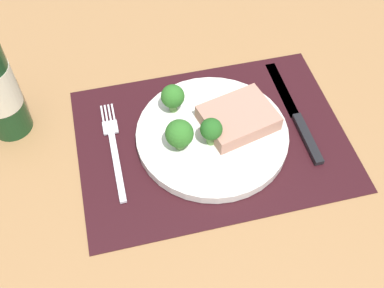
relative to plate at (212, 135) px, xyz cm
name	(u,v)px	position (x,y,z in cm)	size (l,w,h in cm)	color
ground_plane	(212,145)	(0.00, 0.00, -2.60)	(140.00, 110.00, 3.00)	#996D42
placemat	(212,139)	(0.00, 0.00, -0.95)	(42.63, 30.87, 0.30)	black
plate	(212,135)	(0.00, 0.00, 0.00)	(24.14, 24.14, 1.60)	silver
steak	(238,118)	(4.42, 0.80, 2.09)	(10.97, 8.67, 2.58)	tan
broccoli_center	(179,134)	(-5.60, -1.62, 4.00)	(4.33, 4.33, 5.46)	#5B8942
broccoli_back_left	(211,130)	(-0.78, -1.86, 3.85)	(3.43, 3.43, 4.95)	#5B8942
broccoli_front_edge	(173,97)	(-4.99, 5.96, 3.93)	(3.80, 3.80, 5.15)	#5B8942
fork	(114,149)	(-15.55, 1.42, -0.55)	(2.40, 19.20, 0.50)	silver
knife	(297,118)	(14.73, 0.53, -0.50)	(1.80, 23.00, 0.80)	black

